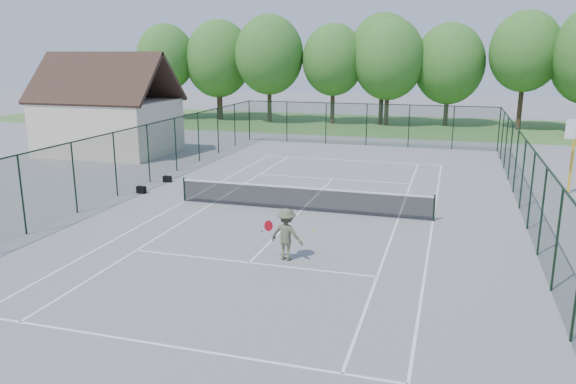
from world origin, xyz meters
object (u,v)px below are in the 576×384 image
(basketball_goal, at_px, (576,142))
(tennis_player, at_px, (287,234))
(tennis_net, at_px, (301,198))
(sports_bag_a, at_px, (141,190))

(basketball_goal, height_order, tennis_player, basketball_goal)
(tennis_net, bearing_deg, sports_bag_a, 174.75)
(basketball_goal, distance_m, tennis_player, 15.89)
(sports_bag_a, bearing_deg, tennis_player, -27.58)
(tennis_player, bearing_deg, basketball_goal, 48.58)
(tennis_net, height_order, sports_bag_a, tennis_net)
(basketball_goal, bearing_deg, tennis_net, -152.17)
(tennis_net, relative_size, sports_bag_a, 26.00)
(basketball_goal, relative_size, sports_bag_a, 8.57)
(tennis_net, xyz_separation_m, sports_bag_a, (-8.17, 0.75, -0.41))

